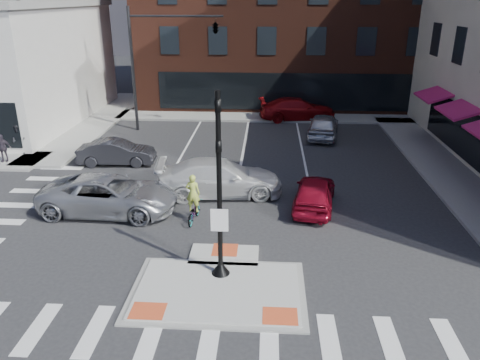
# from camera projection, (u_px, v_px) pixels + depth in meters

# --- Properties ---
(ground) EXTENTS (120.00, 120.00, 0.00)m
(ground) POSITION_uv_depth(u_px,v_px,m) (220.00, 283.00, 14.97)
(ground) COLOR #28282B
(ground) RESTS_ON ground
(refuge_island) EXTENTS (5.40, 4.65, 0.13)m
(refuge_island) POSITION_uv_depth(u_px,v_px,m) (219.00, 286.00, 14.71)
(refuge_island) COLOR gray
(refuge_island) RESTS_ON ground
(sidewalk_e) EXTENTS (3.00, 24.00, 0.15)m
(sidewalk_e) POSITION_uv_depth(u_px,v_px,m) (452.00, 176.00, 23.60)
(sidewalk_e) COLOR gray
(sidewalk_e) RESTS_ON ground
(sidewalk_n) EXTENTS (26.00, 3.00, 0.15)m
(sidewalk_n) POSITION_uv_depth(u_px,v_px,m) (289.00, 117.00, 35.19)
(sidewalk_n) COLOR gray
(sidewalk_n) RESTS_ON ground
(building_n) EXTENTS (24.40, 18.40, 15.50)m
(building_n) POSITION_uv_depth(u_px,v_px,m) (288.00, 5.00, 41.64)
(building_n) COLOR #4B2217
(building_n) RESTS_ON ground
(building_far_left) EXTENTS (10.00, 12.00, 10.00)m
(building_far_left) POSITION_uv_depth(u_px,v_px,m) (229.00, 25.00, 61.65)
(building_far_left) COLOR slate
(building_far_left) RESTS_ON ground
(building_far_right) EXTENTS (12.00, 12.00, 12.00)m
(building_far_right) POSITION_uv_depth(u_px,v_px,m) (327.00, 17.00, 62.39)
(building_far_right) COLOR brown
(building_far_right) RESTS_ON ground
(signal_pole) EXTENTS (0.60, 0.60, 5.98)m
(signal_pole) POSITION_uv_depth(u_px,v_px,m) (220.00, 211.00, 14.47)
(signal_pole) COLOR black
(signal_pole) RESTS_ON refuge_island
(mast_arm_signal) EXTENTS (6.10, 2.24, 8.00)m
(mast_arm_signal) POSITION_uv_depth(u_px,v_px,m) (193.00, 36.00, 29.60)
(mast_arm_signal) COLOR black
(mast_arm_signal) RESTS_ON ground
(silver_suv) EXTENTS (5.80, 2.84, 1.59)m
(silver_suv) POSITION_uv_depth(u_px,v_px,m) (109.00, 195.00, 19.62)
(silver_suv) COLOR #B5B7BD
(silver_suv) RESTS_ON ground
(red_sedan) EXTENTS (2.30, 4.31, 1.39)m
(red_sedan) POSITION_uv_depth(u_px,v_px,m) (315.00, 193.00, 20.08)
(red_sedan) COLOR maroon
(red_sedan) RESTS_ON ground
(white_pickup) EXTENTS (5.92, 2.92, 1.65)m
(white_pickup) POSITION_uv_depth(u_px,v_px,m) (220.00, 178.00, 21.38)
(white_pickup) COLOR silver
(white_pickup) RESTS_ON ground
(bg_car_dark) EXTENTS (4.19, 1.70, 1.35)m
(bg_car_dark) POSITION_uv_depth(u_px,v_px,m) (117.00, 152.00, 25.32)
(bg_car_dark) COLOR #28282D
(bg_car_dark) RESTS_ON ground
(bg_car_silver) EXTENTS (2.55, 4.81, 1.56)m
(bg_car_silver) POSITION_uv_depth(u_px,v_px,m) (323.00, 125.00, 30.17)
(bg_car_silver) COLOR silver
(bg_car_silver) RESTS_ON ground
(bg_car_red) EXTENTS (5.82, 2.98, 1.62)m
(bg_car_red) POSITION_uv_depth(u_px,v_px,m) (297.00, 109.00, 34.43)
(bg_car_red) COLOR maroon
(bg_car_red) RESTS_ON ground
(cyclist) EXTENTS (0.72, 1.62, 2.03)m
(cyclist) POSITION_uv_depth(u_px,v_px,m) (193.00, 206.00, 18.85)
(cyclist) COLOR #3F3F44
(cyclist) RESTS_ON ground
(pedestrian_a) EXTENTS (1.00, 0.88, 1.73)m
(pedestrian_a) POSITION_uv_depth(u_px,v_px,m) (19.00, 139.00, 26.46)
(pedestrian_a) COLOR black
(pedestrian_a) RESTS_ON sidewalk_nw
(pedestrian_b) EXTENTS (0.95, 0.52, 1.53)m
(pedestrian_b) POSITION_uv_depth(u_px,v_px,m) (3.00, 148.00, 25.24)
(pedestrian_b) COLOR #38303B
(pedestrian_b) RESTS_ON sidewalk_nw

